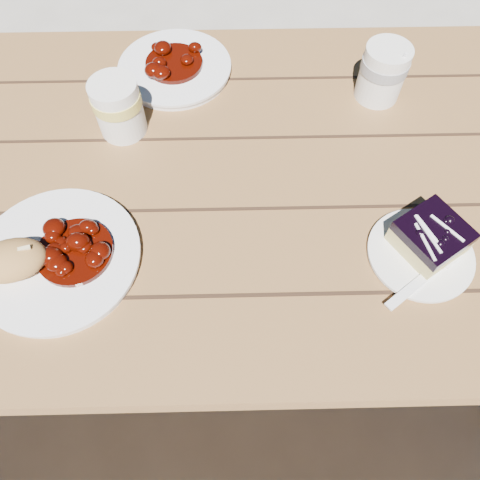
{
  "coord_description": "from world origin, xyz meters",
  "views": [
    {
      "loc": [
        0.12,
        -0.52,
        1.42
      ],
      "look_at": [
        0.13,
        -0.18,
        0.81
      ],
      "focal_mm": 35.0,
      "sensor_mm": 36.0,
      "label": 1
    }
  ],
  "objects_px": {
    "coffee_cup": "(382,73)",
    "second_plate": "(175,69)",
    "second_cup": "(118,108)",
    "picnic_table": "(177,221)",
    "blueberry_cake": "(431,237)",
    "bread_roll": "(11,261)",
    "dessert_plate": "(420,254)",
    "main_plate": "(58,259)"
  },
  "relations": [
    {
      "from": "blueberry_cake",
      "to": "dessert_plate",
      "type": "bearing_deg",
      "value": -156.82
    },
    {
      "from": "blueberry_cake",
      "to": "picnic_table",
      "type": "bearing_deg",
      "value": 126.09
    },
    {
      "from": "main_plate",
      "to": "picnic_table",
      "type": "bearing_deg",
      "value": 47.12
    },
    {
      "from": "second_cup",
      "to": "second_plate",
      "type": "bearing_deg",
      "value": 60.41
    },
    {
      "from": "coffee_cup",
      "to": "second_plate",
      "type": "xyz_separation_m",
      "value": [
        -0.4,
        0.08,
        -0.05
      ]
    },
    {
      "from": "main_plate",
      "to": "second_plate",
      "type": "distance_m",
      "value": 0.47
    },
    {
      "from": "coffee_cup",
      "to": "picnic_table",
      "type": "bearing_deg",
      "value": -155.03
    },
    {
      "from": "blueberry_cake",
      "to": "second_cup",
      "type": "xyz_separation_m",
      "value": [
        -0.51,
        0.27,
        0.02
      ]
    },
    {
      "from": "bread_roll",
      "to": "blueberry_cake",
      "type": "relative_size",
      "value": 0.82
    },
    {
      "from": "picnic_table",
      "to": "second_cup",
      "type": "distance_m",
      "value": 0.26
    },
    {
      "from": "dessert_plate",
      "to": "blueberry_cake",
      "type": "xyz_separation_m",
      "value": [
        0.01,
        0.01,
        0.03
      ]
    },
    {
      "from": "picnic_table",
      "to": "second_plate",
      "type": "relative_size",
      "value": 8.85
    },
    {
      "from": "bread_roll",
      "to": "second_plate",
      "type": "bearing_deg",
      "value": 64.46
    },
    {
      "from": "blueberry_cake",
      "to": "second_cup",
      "type": "distance_m",
      "value": 0.58
    },
    {
      "from": "coffee_cup",
      "to": "second_plate",
      "type": "height_order",
      "value": "coffee_cup"
    },
    {
      "from": "bread_roll",
      "to": "second_cup",
      "type": "height_order",
      "value": "second_cup"
    },
    {
      "from": "main_plate",
      "to": "second_cup",
      "type": "relative_size",
      "value": 2.37
    },
    {
      "from": "dessert_plate",
      "to": "main_plate",
      "type": "bearing_deg",
      "value": 179.72
    },
    {
      "from": "picnic_table",
      "to": "blueberry_cake",
      "type": "height_order",
      "value": "blueberry_cake"
    },
    {
      "from": "blueberry_cake",
      "to": "second_plate",
      "type": "relative_size",
      "value": 0.57
    },
    {
      "from": "dessert_plate",
      "to": "second_cup",
      "type": "xyz_separation_m",
      "value": [
        -0.5,
        0.29,
        0.05
      ]
    },
    {
      "from": "second_plate",
      "to": "coffee_cup",
      "type": "bearing_deg",
      "value": -10.57
    },
    {
      "from": "picnic_table",
      "to": "dessert_plate",
      "type": "distance_m",
      "value": 0.48
    },
    {
      "from": "bread_roll",
      "to": "coffee_cup",
      "type": "relative_size",
      "value": 0.98
    },
    {
      "from": "picnic_table",
      "to": "second_cup",
      "type": "height_order",
      "value": "second_cup"
    },
    {
      "from": "second_cup",
      "to": "main_plate",
      "type": "bearing_deg",
      "value": -104.96
    },
    {
      "from": "blueberry_cake",
      "to": "second_plate",
      "type": "xyz_separation_m",
      "value": [
        -0.42,
        0.43,
        -0.03
      ]
    },
    {
      "from": "bread_roll",
      "to": "coffee_cup",
      "type": "height_order",
      "value": "coffee_cup"
    },
    {
      "from": "picnic_table",
      "to": "coffee_cup",
      "type": "bearing_deg",
      "value": 24.97
    },
    {
      "from": "blueberry_cake",
      "to": "coffee_cup",
      "type": "relative_size",
      "value": 1.2
    },
    {
      "from": "picnic_table",
      "to": "coffee_cup",
      "type": "relative_size",
      "value": 18.49
    },
    {
      "from": "second_plate",
      "to": "second_cup",
      "type": "distance_m",
      "value": 0.19
    },
    {
      "from": "dessert_plate",
      "to": "blueberry_cake",
      "type": "distance_m",
      "value": 0.04
    },
    {
      "from": "second_plate",
      "to": "second_cup",
      "type": "height_order",
      "value": "second_cup"
    },
    {
      "from": "blueberry_cake",
      "to": "coffee_cup",
      "type": "bearing_deg",
      "value": 60.08
    },
    {
      "from": "main_plate",
      "to": "dessert_plate",
      "type": "bearing_deg",
      "value": -0.28
    },
    {
      "from": "coffee_cup",
      "to": "dessert_plate",
      "type": "bearing_deg",
      "value": -88.49
    },
    {
      "from": "dessert_plate",
      "to": "coffee_cup",
      "type": "relative_size",
      "value": 1.51
    },
    {
      "from": "second_cup",
      "to": "blueberry_cake",
      "type": "bearing_deg",
      "value": -27.79
    },
    {
      "from": "main_plate",
      "to": "coffee_cup",
      "type": "bearing_deg",
      "value": 32.59
    },
    {
      "from": "blueberry_cake",
      "to": "second_cup",
      "type": "bearing_deg",
      "value": 119.08
    },
    {
      "from": "dessert_plate",
      "to": "coffee_cup",
      "type": "distance_m",
      "value": 0.37
    }
  ]
}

